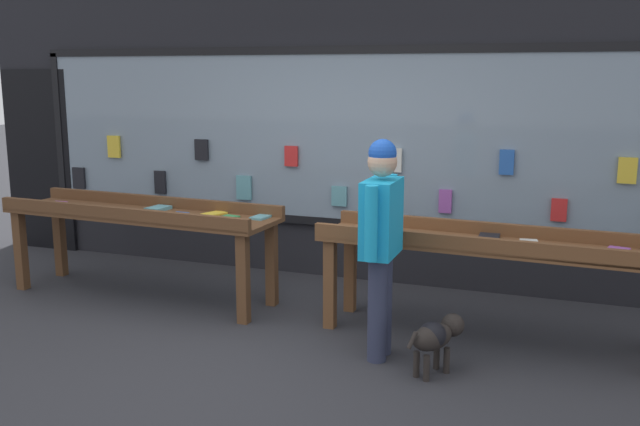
{
  "coord_description": "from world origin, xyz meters",
  "views": [
    {
      "loc": [
        2.21,
        -4.37,
        2.06
      ],
      "look_at": [
        0.27,
        0.85,
        0.96
      ],
      "focal_mm": 40.0,
      "sensor_mm": 36.0,
      "label": 1
    }
  ],
  "objects_px": {
    "display_table_left": "(140,220)",
    "display_table_right": "(489,252)",
    "small_dog": "(436,336)",
    "person_browsing": "(381,234)"
  },
  "relations": [
    {
      "from": "person_browsing",
      "to": "small_dog",
      "type": "xyz_separation_m",
      "value": [
        0.45,
        -0.16,
        -0.65
      ]
    },
    {
      "from": "person_browsing",
      "to": "small_dog",
      "type": "bearing_deg",
      "value": -110.25
    },
    {
      "from": "display_table_right",
      "to": "small_dog",
      "type": "height_order",
      "value": "display_table_right"
    },
    {
      "from": "display_table_right",
      "to": "person_browsing",
      "type": "xyz_separation_m",
      "value": [
        -0.69,
        -0.62,
        0.22
      ]
    },
    {
      "from": "display_table_left",
      "to": "display_table_right",
      "type": "distance_m",
      "value": 3.16
    },
    {
      "from": "display_table_left",
      "to": "small_dog",
      "type": "distance_m",
      "value": 3.05
    },
    {
      "from": "display_table_left",
      "to": "person_browsing",
      "type": "relative_size",
      "value": 1.66
    },
    {
      "from": "display_table_left",
      "to": "small_dog",
      "type": "bearing_deg",
      "value": -15.01
    },
    {
      "from": "display_table_right",
      "to": "small_dog",
      "type": "xyz_separation_m",
      "value": [
        -0.24,
        -0.78,
        -0.43
      ]
    },
    {
      "from": "display_table_left",
      "to": "small_dog",
      "type": "relative_size",
      "value": 5.39
    }
  ]
}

